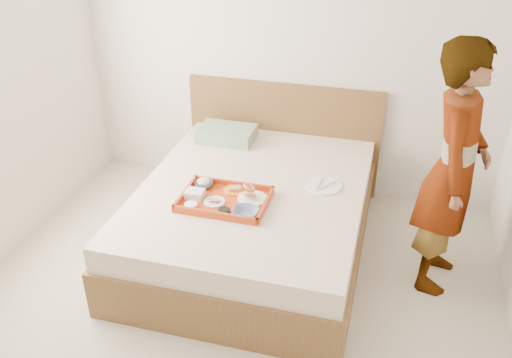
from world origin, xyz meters
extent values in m
cube|color=beige|center=(0.00, 0.00, 0.00)|extent=(3.50, 4.00, 0.01)
cube|color=silver|center=(0.00, 2.00, 1.30)|extent=(3.50, 0.01, 2.60)
cube|color=brown|center=(-0.02, 1.00, 0.27)|extent=(1.65, 2.00, 0.53)
cube|color=brown|center=(-0.02, 1.97, 0.47)|extent=(1.65, 0.06, 0.95)
cube|color=gray|center=(-0.43, 1.67, 0.58)|extent=(0.45, 0.31, 0.11)
cube|color=#AB3312|center=(-0.15, 0.74, 0.56)|extent=(0.59, 0.43, 0.05)
cylinder|color=white|center=(0.03, 0.80, 0.55)|extent=(0.20, 0.20, 0.01)
imported|color=navy|center=(0.04, 0.61, 0.57)|extent=(0.17, 0.17, 0.04)
cylinder|color=black|center=(-0.10, 0.59, 0.56)|extent=(0.09, 0.09, 0.03)
cylinder|color=white|center=(-0.20, 0.70, 0.55)|extent=(0.15, 0.15, 0.01)
cylinder|color=orange|center=(-0.12, 0.87, 0.55)|extent=(0.14, 0.14, 0.01)
imported|color=navy|center=(-0.34, 0.87, 0.57)|extent=(0.13, 0.13, 0.04)
cube|color=silver|center=(-0.35, 0.72, 0.57)|extent=(0.12, 0.10, 0.05)
cylinder|color=white|center=(-0.33, 0.60, 0.56)|extent=(0.09, 0.09, 0.03)
cylinder|color=white|center=(0.46, 1.13, 0.54)|extent=(0.34, 0.34, 0.01)
imported|color=silver|center=(1.28, 1.01, 0.84)|extent=(0.50, 0.67, 1.69)
camera|label=1|loc=(0.87, -2.19, 2.49)|focal=38.16mm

